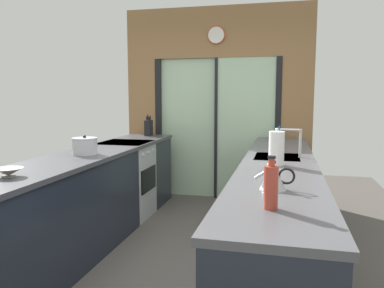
% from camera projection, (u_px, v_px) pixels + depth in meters
% --- Properties ---
extents(ground_plane, '(5.04, 7.60, 0.02)m').
position_uv_depth(ground_plane, '(185.00, 243.00, 3.89)').
color(ground_plane, '#4C4742').
extents(back_wall_unit, '(2.64, 0.12, 2.70)m').
position_uv_depth(back_wall_unit, '(217.00, 92.00, 5.43)').
color(back_wall_unit, olive).
rests_on(back_wall_unit, ground_plane).
extents(left_counter_run, '(0.62, 3.80, 0.92)m').
position_uv_depth(left_counter_run, '(78.00, 204.00, 3.59)').
color(left_counter_run, '#1E232D').
rests_on(left_counter_run, ground_plane).
extents(right_counter_run, '(0.62, 3.80, 0.92)m').
position_uv_depth(right_counter_run, '(277.00, 213.00, 3.33)').
color(right_counter_run, '#1E232D').
rests_on(right_counter_run, ground_plane).
extents(sink_faucet, '(0.19, 0.02, 0.26)m').
position_uv_depth(sink_faucet, '(297.00, 138.00, 3.46)').
color(sink_faucet, '#B7BABC').
rests_on(sink_faucet, right_counter_run).
extents(oven_range, '(0.60, 0.60, 0.92)m').
position_uv_depth(oven_range, '(126.00, 180.00, 4.67)').
color(oven_range, '#B7BABC').
rests_on(oven_range, ground_plane).
extents(mixing_bowl_far, '(0.20, 0.20, 0.06)m').
position_uv_depth(mixing_bowl_far, '(8.00, 172.00, 2.63)').
color(mixing_bowl_far, gray).
rests_on(mixing_bowl_far, left_counter_run).
extents(knife_block, '(0.08, 0.14, 0.29)m').
position_uv_depth(knife_block, '(149.00, 128.00, 5.34)').
color(knife_block, black).
rests_on(knife_block, left_counter_run).
extents(stock_pot, '(0.24, 0.24, 0.18)m').
position_uv_depth(stock_pot, '(85.00, 146.00, 3.64)').
color(stock_pot, '#B7BABC').
rests_on(stock_pot, left_counter_run).
extents(kettle, '(0.24, 0.16, 0.18)m').
position_uv_depth(kettle, '(274.00, 177.00, 2.28)').
color(kettle, '#B7BABC').
rests_on(kettle, right_counter_run).
extents(soap_bottle_near, '(0.07, 0.07, 0.26)m').
position_uv_depth(soap_bottle_near, '(271.00, 186.00, 1.88)').
color(soap_bottle_near, '#B23D2D').
rests_on(soap_bottle_near, right_counter_run).
extents(soap_bottle_far, '(0.06, 0.06, 0.23)m').
position_uv_depth(soap_bottle_far, '(279.00, 137.00, 4.32)').
color(soap_bottle_far, '#286BB7').
rests_on(soap_bottle_far, right_counter_run).
extents(paper_towel_roll, '(0.14, 0.14, 0.30)m').
position_uv_depth(paper_towel_roll, '(276.00, 149.00, 3.06)').
color(paper_towel_roll, '#B7BABC').
rests_on(paper_towel_roll, right_counter_run).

